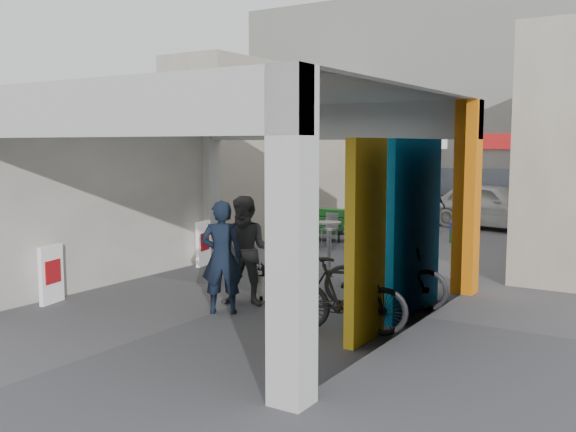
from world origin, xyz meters
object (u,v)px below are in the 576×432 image
Objects in this scene: cafe_set at (329,236)px; man_with_dog at (222,257)px; man_crates at (429,207)px; bicycle_rear at (344,296)px; bicycle_front at (385,276)px; border_collie at (265,285)px; white_van at (493,206)px; man_elderly at (372,237)px; produce_stand at (326,228)px; man_back_turned at (247,251)px.

cafe_set is 0.77× the size of man_with_dog.
man_crates is 0.89× the size of bicycle_rear.
bicycle_front is (3.83, -5.12, 0.24)m from cafe_set.
border_collie is 0.36× the size of man_with_dog.
cafe_set is 6.64m from white_van.
man_elderly reaches higher than white_van.
produce_stand is 7.67m from man_back_turned.
man_crates is at bearing 69.29° from man_back_turned.
white_van is at bearing -11.30° from bicycle_rear.
bicycle_rear reaches higher than produce_stand.
man_with_dog reaches higher than produce_stand.
man_with_dog is 2.20m from bicycle_rear.
man_with_dog is at bearing 112.57° from bicycle_front.
man_elderly is at bearing 47.44° from man_back_turned.
man_with_dog is at bearing -105.57° from border_collie.
border_collie is 11.79m from white_van.
cafe_set is 1.25m from produce_stand.
white_van is at bearing -10.45° from bicycle_front.
bicycle_rear is 12.86m from white_van.
cafe_set is 6.47m from man_back_turned.
man_crates is at bearing 89.50° from man_elderly.
produce_stand is 7.19m from border_collie.
man_back_turned is at bearing -49.25° from produce_stand.
bicycle_rear is at bearing -38.02° from man_back_turned.
white_van reaches higher than bicycle_rear.
man_crates reaches higher than border_collie.
man_with_dog is (1.74, -6.81, 0.61)m from cafe_set.
border_collie is 2.11m from bicycle_front.
cafe_set is at bearing 82.80° from man_back_turned.
bicycle_front is at bearing 99.12° from man_crates.
man_elderly is at bearing 1.70° from bicycle_rear.
white_van is (-1.24, 12.80, 0.19)m from bicycle_rear.
man_back_turned reaches higher than bicycle_rear.
man_back_turned is (0.05, 0.62, 0.01)m from man_with_dog.
white_van reaches higher than bicycle_front.
bicycle_front is at bearing 4.33° from man_back_turned.
border_collie is 0.37× the size of man_elderly.
man_back_turned is at bearing 58.52° from bicycle_rear.
border_collie is 0.15× the size of white_van.
man_with_dog reaches higher than bicycle_rear.
bicycle_rear reaches higher than bicycle_front.
bicycle_rear is 0.42× the size of white_van.
bicycle_rear is (2.59, -10.66, -0.27)m from man_crates.
produce_stand is at bearing 48.80° from man_crates.
man_crates is 2.53m from white_van.
border_collie is at bearing 46.50° from bicycle_rear.
bicycle_front is (1.05, -1.76, -0.35)m from man_elderly.
white_van is at bearing 78.82° from man_elderly.
border_collie is (2.50, -6.74, -0.08)m from produce_stand.
man_crates is 0.37× the size of white_van.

